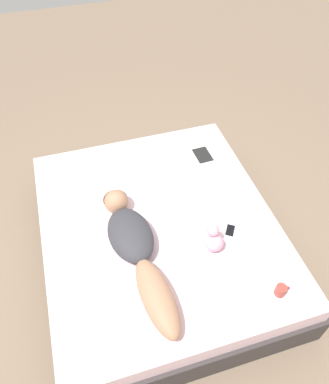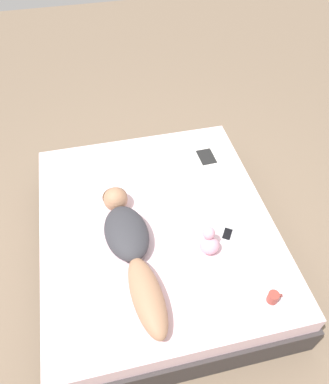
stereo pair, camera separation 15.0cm
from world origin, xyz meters
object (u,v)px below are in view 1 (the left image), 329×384
object	(u,v)px
person	(136,247)
coffee_mug	(281,290)
open_magazine	(192,158)
cell_phone	(230,231)

from	to	relation	value
person	coffee_mug	world-z (taller)	person
coffee_mug	person	bearing A→B (deg)	145.28
open_magazine	coffee_mug	world-z (taller)	coffee_mug
person	cell_phone	distance (m)	0.80
person	cell_phone	size ratio (longest dim) A/B	8.74
person	coffee_mug	bearing A→B (deg)	-40.35
person	cell_phone	bearing A→B (deg)	-6.73
coffee_mug	cell_phone	size ratio (longest dim) A/B	0.70
open_magazine	cell_phone	size ratio (longest dim) A/B	2.98
open_magazine	cell_phone	xyz separation A→B (m)	(-0.00, -0.93, 0.00)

